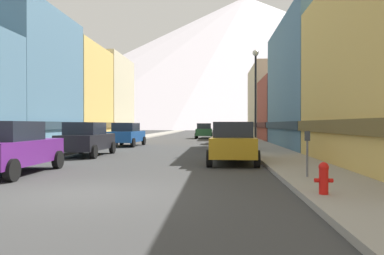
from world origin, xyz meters
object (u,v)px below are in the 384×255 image
(car_right_0, at_px, (233,142))
(pedestrian_0, at_px, (115,132))
(car_right_1, at_px, (228,137))
(car_right_2, at_px, (225,133))
(fire_hydrant_near, at_px, (324,177))
(car_right_3, at_px, (223,131))
(streetlamp_right, at_px, (256,85))
(car_left_0, at_px, (10,148))
(parking_meter_near, at_px, (307,147))
(car_left_2, at_px, (127,134))
(car_driving_0, at_px, (204,131))
(potted_plant_0, at_px, (39,140))
(car_left_1, at_px, (86,139))

(car_right_0, relative_size, pedestrian_0, 2.56)
(car_right_1, relative_size, car_right_2, 1.00)
(fire_hydrant_near, bearing_deg, pedestrian_0, 114.54)
(car_right_3, height_order, streetlamp_right, streetlamp_right)
(car_left_0, distance_m, car_right_2, 21.72)
(car_right_3, relative_size, pedestrian_0, 2.55)
(car_right_1, bearing_deg, parking_meter_near, -81.29)
(car_left_2, relative_size, car_right_1, 1.00)
(car_right_2, distance_m, streetlamp_right, 10.97)
(car_left_2, distance_m, car_right_0, 14.35)
(pedestrian_0, bearing_deg, fire_hydrant_near, -65.46)
(car_left_0, relative_size, pedestrian_0, 2.54)
(car_left_2, bearing_deg, car_right_2, 28.07)
(car_right_3, relative_size, parking_meter_near, 3.34)
(fire_hydrant_near, bearing_deg, car_left_2, 114.78)
(car_right_0, distance_m, car_driving_0, 28.25)
(car_right_2, distance_m, parking_meter_near, 21.41)
(car_left_2, xyz_separation_m, car_right_3, (7.60, 12.69, 0.00))
(car_driving_0, height_order, potted_plant_0, car_driving_0)
(car_right_0, bearing_deg, car_driving_0, 94.46)
(fire_hydrant_near, distance_m, pedestrian_0, 28.17)
(car_right_2, distance_m, car_driving_0, 12.14)
(streetlamp_right, bearing_deg, car_right_0, -104.95)
(car_left_2, height_order, parking_meter_near, car_left_2)
(streetlamp_right, bearing_deg, fire_hydrant_near, -89.58)
(car_right_2, bearing_deg, pedestrian_0, 171.36)
(car_left_2, height_order, car_right_1, same)
(car_driving_0, xyz_separation_m, fire_hydrant_near, (3.85, -36.03, -0.37))
(car_right_1, height_order, parking_meter_near, car_right_1)
(car_right_1, xyz_separation_m, parking_meter_near, (1.95, -12.71, 0.11))
(car_left_2, distance_m, pedestrian_0, 6.09)
(car_left_0, relative_size, fire_hydrant_near, 6.29)
(car_left_0, height_order, parking_meter_near, car_left_0)
(car_left_1, bearing_deg, car_right_3, 70.62)
(car_right_2, distance_m, car_right_3, 8.64)
(car_left_2, xyz_separation_m, fire_hydrant_near, (9.25, -20.04, -0.37))
(car_left_0, height_order, fire_hydrant_near, car_left_0)
(car_left_0, relative_size, car_left_1, 1.01)
(car_left_0, bearing_deg, parking_meter_near, -5.80)
(car_driving_0, relative_size, parking_meter_near, 3.31)
(parking_meter_near, distance_m, potted_plant_0, 15.93)
(car_left_2, height_order, car_right_3, same)
(car_left_1, bearing_deg, parking_meter_near, -41.13)
(car_right_3, xyz_separation_m, car_driving_0, (-2.20, 3.30, 0.00))
(car_left_0, distance_m, car_right_1, 13.99)
(car_driving_0, bearing_deg, potted_plant_0, -109.93)
(car_driving_0, relative_size, streetlamp_right, 0.75)
(car_left_0, bearing_deg, car_left_1, 90.01)
(car_driving_0, distance_m, streetlamp_right, 22.88)
(car_right_1, relative_size, car_driving_0, 1.01)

